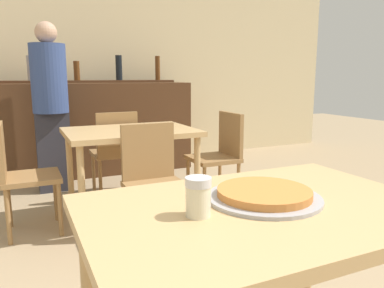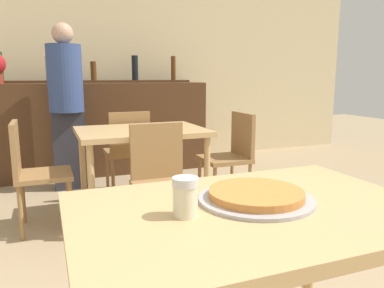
# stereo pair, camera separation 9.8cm
# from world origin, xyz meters

# --- Properties ---
(wall_back) EXTENTS (8.00, 0.05, 2.80)m
(wall_back) POSITION_xyz_m (0.00, 4.13, 1.40)
(wall_back) COLOR beige
(wall_back) RESTS_ON ground_plane
(dining_table_near) EXTENTS (1.09, 0.73, 0.76)m
(dining_table_near) POSITION_xyz_m (0.00, 0.00, 0.67)
(dining_table_near) COLOR tan
(dining_table_near) RESTS_ON ground_plane
(dining_table_far) EXTENTS (1.01, 0.76, 0.73)m
(dining_table_far) POSITION_xyz_m (0.15, 2.01, 0.65)
(dining_table_far) COLOR tan
(dining_table_far) RESTS_ON ground_plane
(bar_counter) EXTENTS (2.60, 0.56, 1.08)m
(bar_counter) POSITION_xyz_m (0.00, 3.62, 0.54)
(bar_counter) COLOR #4C2D19
(bar_counter) RESTS_ON ground_plane
(bar_back_shelf) EXTENTS (2.39, 0.24, 0.34)m
(bar_back_shelf) POSITION_xyz_m (-0.02, 3.76, 1.14)
(bar_back_shelf) COLOR #4C2D19
(bar_back_shelf) RESTS_ON bar_counter
(chair_far_side_front) EXTENTS (0.40, 0.40, 0.83)m
(chair_far_side_front) POSITION_xyz_m (0.15, 1.45, 0.48)
(chair_far_side_front) COLOR olive
(chair_far_side_front) RESTS_ON ground_plane
(chair_far_side_back) EXTENTS (0.40, 0.40, 0.83)m
(chair_far_side_back) POSITION_xyz_m (0.15, 2.56, 0.48)
(chair_far_side_back) COLOR olive
(chair_far_side_back) RESTS_ON ground_plane
(chair_far_side_left) EXTENTS (0.40, 0.40, 0.83)m
(chair_far_side_left) POSITION_xyz_m (-0.69, 2.01, 0.48)
(chair_far_side_left) COLOR olive
(chair_far_side_left) RESTS_ON ground_plane
(chair_far_side_right) EXTENTS (0.40, 0.40, 0.83)m
(chair_far_side_right) POSITION_xyz_m (0.98, 2.01, 0.48)
(chair_far_side_right) COLOR olive
(chair_far_side_right) RESTS_ON ground_plane
(pizza_tray) EXTENTS (0.37, 0.37, 0.04)m
(pizza_tray) POSITION_xyz_m (0.04, 0.04, 0.78)
(pizza_tray) COLOR #A3A3A8
(pizza_tray) RESTS_ON dining_table_near
(cheese_shaker) EXTENTS (0.08, 0.08, 0.11)m
(cheese_shaker) POSITION_xyz_m (-0.22, 0.00, 0.82)
(cheese_shaker) COLOR beige
(cheese_shaker) RESTS_ON dining_table_near
(person_standing) EXTENTS (0.34, 0.34, 1.67)m
(person_standing) POSITION_xyz_m (-0.37, 3.04, 0.91)
(person_standing) COLOR #2D2D38
(person_standing) RESTS_ON ground_plane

